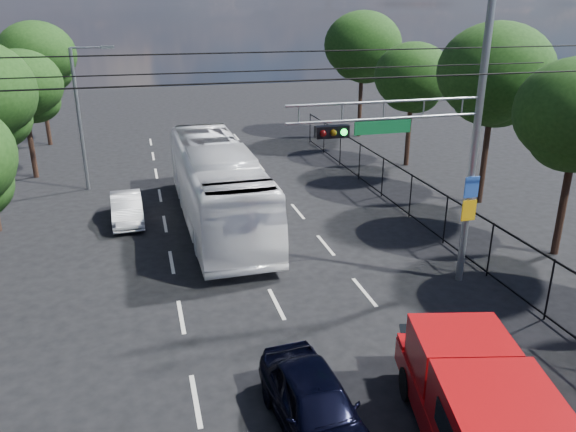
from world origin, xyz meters
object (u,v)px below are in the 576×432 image
object	(u,v)px
red_pickup	(480,410)
signal_mast	(442,132)
navy_hatchback	(315,405)
white_bus	(217,185)
white_van	(127,208)

from	to	relation	value
red_pickup	signal_mast	bearing A→B (deg)	68.90
navy_hatchback	white_bus	bearing A→B (deg)	86.83
signal_mast	white_bus	distance (m)	10.29
signal_mast	navy_hatchback	world-z (taller)	signal_mast
red_pickup	navy_hatchback	xyz separation A→B (m)	(-3.02, 1.56, -0.48)
signal_mast	navy_hatchback	size ratio (longest dim) A/B	2.29
navy_hatchback	white_van	bearing A→B (deg)	101.60
signal_mast	white_van	world-z (taller)	signal_mast
white_van	signal_mast	bearing A→B (deg)	-43.66
white_bus	white_van	world-z (taller)	white_bus
red_pickup	white_bus	bearing A→B (deg)	102.06
white_bus	white_van	bearing A→B (deg)	162.88
signal_mast	white_van	xyz separation A→B (m)	(-9.82, 8.73, -4.63)
red_pickup	white_van	distance (m)	17.49
navy_hatchback	signal_mast	bearing A→B (deg)	40.62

